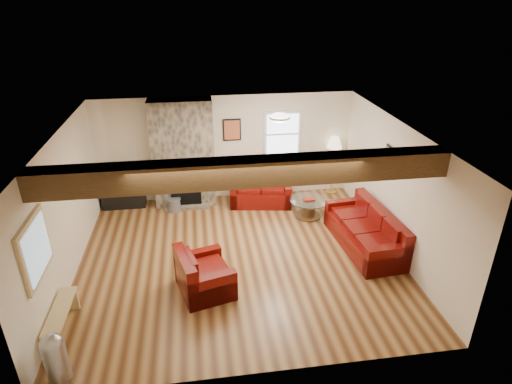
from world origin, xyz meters
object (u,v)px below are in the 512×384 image
sofa_three (364,229)px  armchair_red (205,272)px  television (121,178)px  floor_lamp (334,145)px  loveseat (261,188)px  tv_cabinet (124,197)px  coffee_table (308,208)px

sofa_three → armchair_red: (-3.16, -0.92, -0.01)m
television → armchair_red: bearing=-62.6°
armchair_red → floor_lamp: (3.28, 3.43, 0.87)m
armchair_red → television: 3.86m
sofa_three → loveseat: sofa_three is taller
sofa_three → floor_lamp: (0.12, 2.51, 0.85)m
armchair_red → television: television is taller
tv_cabinet → television: 0.49m
coffee_table → television: 4.35m
tv_cabinet → floor_lamp: bearing=0.2°
loveseat → floor_lamp: floor_lamp is taller
loveseat → coffee_table: (0.96, -0.82, -0.17)m
loveseat → tv_cabinet: size_ratio=1.46×
coffee_table → loveseat: bearing=139.3°
armchair_red → tv_cabinet: bearing=12.3°
loveseat → armchair_red: armchair_red is taller
armchair_red → tv_cabinet: size_ratio=0.97×
coffee_table → sofa_three: bearing=-60.9°
coffee_table → floor_lamp: floor_lamp is taller
sofa_three → floor_lamp: 2.66m
armchair_red → floor_lamp: bearing=-58.8°
tv_cabinet → loveseat: bearing=-5.3°
sofa_three → loveseat: size_ratio=1.45×
coffee_table → tv_cabinet: bearing=164.9°
loveseat → television: bearing=-176.4°
coffee_table → television: size_ratio=1.02×
armchair_red → tv_cabinet: (-1.77, 3.41, -0.14)m
coffee_table → floor_lamp: 1.78m
armchair_red → coffee_table: (2.40, 2.29, -0.17)m
television → coffee_table: bearing=-15.1°
tv_cabinet → floor_lamp: (5.05, 0.02, 1.01)m
coffee_table → armchair_red: bearing=-136.3°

